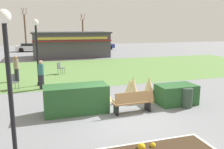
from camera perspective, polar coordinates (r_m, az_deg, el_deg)
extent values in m
plane|color=slate|center=(9.77, 3.51, -10.09)|extent=(80.00, 80.00, 0.00)
cube|color=#5B8442|center=(20.10, -7.63, 1.09)|extent=(36.00, 12.00, 0.01)
sphere|color=gold|center=(7.30, 9.85, -16.43)|extent=(0.16, 0.16, 0.16)
sphere|color=gold|center=(7.17, 7.09, -16.90)|extent=(0.23, 0.23, 0.23)
cube|color=#9E7547|center=(10.12, 4.89, -6.64)|extent=(1.72, 0.55, 0.06)
cube|color=#9E7547|center=(9.84, 5.45, -5.46)|extent=(1.70, 0.19, 0.44)
cube|color=black|center=(9.93, 0.99, -8.33)|extent=(0.10, 0.44, 0.45)
cube|color=black|center=(10.50, 8.54, -7.34)|extent=(0.10, 0.44, 0.45)
cube|color=#9E7547|center=(9.79, 0.55, -6.48)|extent=(0.08, 0.44, 0.06)
cube|color=#9E7547|center=(10.43, 8.98, -5.49)|extent=(0.08, 0.44, 0.06)
cube|color=#28562B|center=(10.13, -8.64, -5.85)|extent=(2.65, 1.10, 1.19)
cube|color=#28562B|center=(11.57, 15.17, -4.62)|extent=(1.81, 1.10, 0.92)
cone|color=#D1BC7F|center=(11.50, -1.35, -4.31)|extent=(0.53, 0.53, 0.92)
cone|color=#D1BC7F|center=(11.60, 5.14, -3.33)|extent=(0.61, 0.61, 1.27)
cone|color=#D1BC7F|center=(11.55, 4.28, -3.81)|extent=(0.77, 0.77, 1.10)
cone|color=#D1BC7F|center=(11.58, 8.88, -3.41)|extent=(0.75, 0.75, 1.29)
cylinder|color=black|center=(6.76, -23.24, -4.48)|extent=(0.12, 0.12, 3.67)
sphere|color=white|center=(6.54, -24.65, 12.61)|extent=(0.36, 0.36, 0.36)
cylinder|color=black|center=(15.35, -17.11, -2.18)|extent=(0.22, 0.22, 0.20)
cylinder|color=black|center=(15.05, -17.49, 4.25)|extent=(0.12, 0.12, 3.67)
sphere|color=white|center=(14.95, -17.96, 11.86)|extent=(0.36, 0.36, 0.36)
cylinder|color=#2D4233|center=(11.23, 17.53, -5.31)|extent=(0.52, 0.52, 0.90)
cube|color=#47424C|center=(29.29, -9.87, 7.02)|extent=(8.70, 4.67, 2.81)
cube|color=#333338|center=(29.22, -9.97, 9.92)|extent=(9.00, 4.97, 0.16)
cube|color=maroon|center=(26.76, -9.21, 7.97)|extent=(8.80, 0.36, 0.08)
cube|color=#D8CC4C|center=(26.90, -9.27, 8.58)|extent=(7.83, 0.04, 0.28)
cube|color=#4C5156|center=(14.71, -22.65, -1.74)|extent=(0.61, 0.61, 0.04)
cube|color=#4C5156|center=(14.84, -23.08, -0.80)|extent=(0.39, 0.28, 0.44)
cylinder|color=#4C5156|center=(14.51, -22.89, -2.85)|extent=(0.03, 0.03, 0.45)
cylinder|color=#4C5156|center=(14.69, -21.58, -2.59)|extent=(0.03, 0.03, 0.45)
cylinder|color=#4C5156|center=(14.84, -23.58, -2.60)|extent=(0.03, 0.03, 0.45)
cylinder|color=#4C5156|center=(15.01, -22.29, -2.35)|extent=(0.03, 0.03, 0.45)
cube|color=#4C5156|center=(18.57, -12.12, 1.48)|extent=(0.61, 0.61, 0.04)
cube|color=#4C5156|center=(18.62, -12.70, 2.17)|extent=(0.27, 0.39, 0.44)
cylinder|color=#4C5156|center=(18.35, -11.83, 0.66)|extent=(0.03, 0.03, 0.45)
cylinder|color=#4C5156|center=(18.69, -11.31, 0.88)|extent=(0.03, 0.03, 0.45)
cylinder|color=#4C5156|center=(18.53, -12.88, 0.72)|extent=(0.03, 0.03, 0.45)
cylinder|color=#4C5156|center=(18.86, -12.35, 0.93)|extent=(0.03, 0.03, 0.45)
cylinder|color=#23232D|center=(16.98, -21.93, -0.11)|extent=(0.28, 0.28, 0.85)
cylinder|color=gray|center=(16.86, -22.12, 2.34)|extent=(0.34, 0.34, 0.62)
sphere|color=#8C6647|center=(16.80, -22.23, 3.75)|extent=(0.22, 0.22, 0.22)
cylinder|color=#23232D|center=(14.38, -16.55, -1.72)|extent=(0.28, 0.28, 0.85)
cylinder|color=#336B66|center=(14.24, -16.72, 1.16)|extent=(0.34, 0.34, 0.62)
sphere|color=tan|center=(14.17, -16.82, 2.83)|extent=(0.22, 0.22, 0.22)
cube|color=silver|center=(36.94, -18.90, 6.13)|extent=(4.27, 1.96, 0.60)
cube|color=black|center=(36.92, -19.17, 6.78)|extent=(2.37, 1.67, 0.44)
cylinder|color=black|center=(37.81, -16.81, 6.02)|extent=(0.65, 0.24, 0.64)
cylinder|color=black|center=(35.98, -16.89, 5.76)|extent=(0.65, 0.24, 0.64)
cylinder|color=black|center=(37.98, -20.76, 5.79)|extent=(0.65, 0.24, 0.64)
cylinder|color=black|center=(36.16, -21.03, 5.52)|extent=(0.65, 0.24, 0.64)
cube|color=maroon|center=(37.18, -10.54, 6.58)|extent=(4.24, 1.89, 0.60)
cube|color=black|center=(37.13, -10.80, 7.23)|extent=(2.34, 1.63, 0.44)
cylinder|color=black|center=(38.30, -8.79, 6.44)|extent=(0.64, 0.23, 0.64)
cylinder|color=black|center=(36.50, -8.29, 6.21)|extent=(0.64, 0.23, 0.64)
cylinder|color=black|center=(37.95, -12.69, 6.25)|extent=(0.64, 0.23, 0.64)
cylinder|color=black|center=(36.13, -12.38, 6.01)|extent=(0.64, 0.23, 0.64)
cube|color=navy|center=(38.13, -2.73, 6.88)|extent=(4.23, 1.87, 0.60)
cube|color=black|center=(38.07, -2.95, 7.52)|extent=(2.34, 1.62, 0.44)
cylinder|color=black|center=(39.36, -1.19, 6.70)|extent=(0.64, 0.23, 0.64)
cylinder|color=black|center=(37.59, -0.45, 6.48)|extent=(0.64, 0.23, 0.64)
cylinder|color=black|center=(38.77, -4.93, 6.59)|extent=(0.64, 0.23, 0.64)
cylinder|color=black|center=(36.97, -4.36, 6.36)|extent=(0.64, 0.23, 0.64)
cylinder|color=brown|center=(43.89, -7.03, 9.80)|extent=(0.28, 0.28, 4.76)
cylinder|color=brown|center=(44.07, -6.70, 13.56)|extent=(0.25, 0.58, 1.12)
cylinder|color=brown|center=(44.17, -7.42, 13.54)|extent=(0.54, 0.36, 1.12)
cylinder|color=brown|center=(43.58, -7.28, 13.57)|extent=(0.54, 0.35, 1.12)
cylinder|color=brown|center=(42.41, -20.14, 9.68)|extent=(0.28, 0.28, 5.55)
cylinder|color=brown|center=(42.56, -19.98, 14.11)|extent=(0.25, 0.58, 1.12)
cylinder|color=brown|center=(42.78, -20.67, 14.05)|extent=(0.54, 0.36, 1.12)
cylinder|color=brown|center=(42.17, -20.71, 14.09)|extent=(0.54, 0.35, 1.12)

